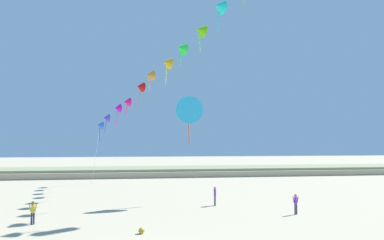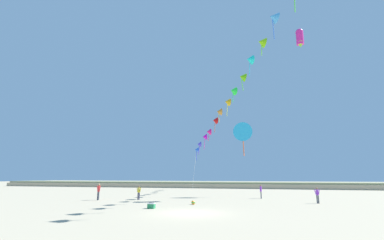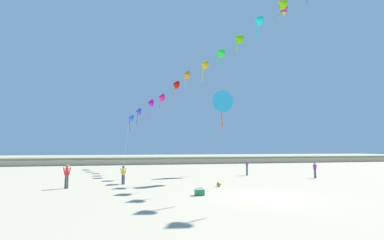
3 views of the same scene
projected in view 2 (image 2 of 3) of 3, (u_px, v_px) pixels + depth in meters
The scene contains 11 objects.
ground_plane at pixel (190, 213), 18.19m from camera, with size 240.00×240.00×0.00m, color tan.
dune_ridge at pixel (237, 185), 58.25m from camera, with size 120.00×10.05×1.28m.
person_near_left at pixel (317, 194), 24.78m from camera, with size 0.53×0.21×1.51m.
person_near_right at pixel (139, 192), 28.64m from camera, with size 0.53×0.21×1.52m.
person_mid_center at pixel (261, 190), 30.25m from camera, with size 0.22×0.55×1.58m.
person_far_left at pixel (99, 191), 28.21m from camera, with size 0.60×0.29×1.75m.
kite_banner_string at pixel (226, 102), 36.86m from camera, with size 17.27×29.85×19.10m.
large_kite_low_lead at pixel (243, 132), 34.73m from camera, with size 2.56×0.91×4.50m.
large_kite_mid_trail at pixel (300, 37), 34.73m from camera, with size 1.00×1.19×2.73m.
beach_cooler at pixel (151, 206), 20.77m from camera, with size 0.58×0.41×0.46m.
beach_ball at pixel (193, 203), 23.67m from camera, with size 0.36×0.36×0.36m.
Camera 2 is at (4.88, -18.56, 2.56)m, focal length 24.00 mm.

